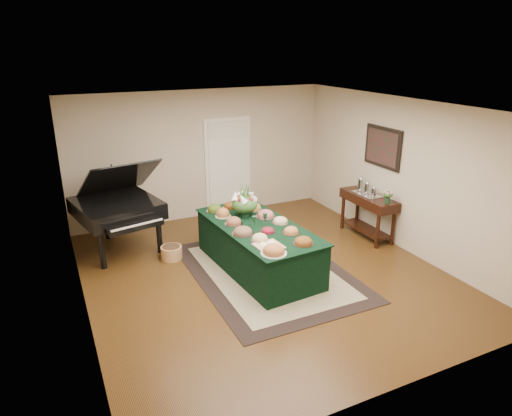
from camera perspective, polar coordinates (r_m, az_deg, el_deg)
name	(u,v)px	position (r m, az deg, el deg)	size (l,w,h in m)	color
ground	(264,274)	(7.57, 0.98, -8.20)	(6.00, 6.00, 0.00)	black
area_rug	(268,271)	(7.63, 1.55, -7.92)	(2.35, 3.29, 0.01)	black
kitchen_doorway	(228,167)	(9.97, -3.48, 5.09)	(1.05, 0.07, 2.10)	white
buffet_table	(258,247)	(7.56, 0.26, -4.91)	(1.35, 2.55, 0.78)	black
food_platters	(255,223)	(7.40, -0.17, -1.82)	(1.08, 2.45, 0.12)	silver
cutting_board	(268,244)	(6.66, 1.54, -4.55)	(0.40, 0.40, 0.10)	tan
green_goblets	(260,220)	(7.40, 0.48, -1.48)	(0.29, 0.12, 0.18)	#14321D
floral_centerpiece	(245,201)	(7.73, -1.41, 0.89)	(0.46, 0.46, 0.46)	#14321D
grand_piano	(117,207)	(8.47, -16.93, 0.11)	(1.64, 1.82, 1.66)	black
wicker_basket	(172,253)	(8.15, -10.51, -5.51)	(0.37, 0.37, 0.23)	#AD7845
mahogany_sideboard	(368,205)	(9.00, 13.84, 0.40)	(0.45, 1.27, 0.84)	black
tea_service	(367,188)	(8.96, 13.66, 2.43)	(0.34, 0.58, 0.30)	silver
pink_bouquet	(388,195)	(8.52, 16.19, 1.58)	(0.19, 0.19, 0.24)	#14321D
wall_painting	(383,147)	(8.84, 15.56, 7.33)	(0.05, 0.95, 0.75)	black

